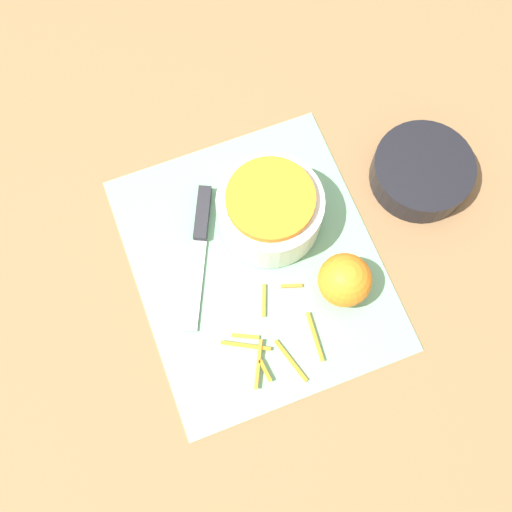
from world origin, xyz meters
TOP-DOWN VIEW (x-y plane):
  - ground_plane at (0.00, 0.00)m, footprint 4.00×4.00m
  - cutting_board at (0.00, 0.00)m, footprint 0.42×0.36m
  - bowl_speckled at (-0.06, 0.04)m, footprint 0.16×0.16m
  - bowl_dark at (-0.04, 0.29)m, footprint 0.16×0.16m
  - knife at (-0.08, -0.06)m, footprint 0.21×0.12m
  - orange_left at (0.08, 0.10)m, footprint 0.08×0.08m
  - peel_pile at (0.12, -0.02)m, footprint 0.16×0.14m

SIDE VIEW (x-z plane):
  - ground_plane at x=0.00m, z-range 0.00..0.00m
  - cutting_board at x=0.00m, z-range 0.00..0.01m
  - peel_pile at x=0.12m, z-range 0.01..0.01m
  - knife at x=-0.08m, z-range 0.00..0.02m
  - bowl_dark at x=-0.04m, z-range 0.00..0.05m
  - orange_left at x=0.08m, z-range 0.01..0.08m
  - bowl_speckled at x=-0.06m, z-range 0.00..0.09m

